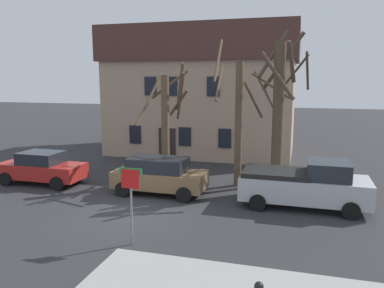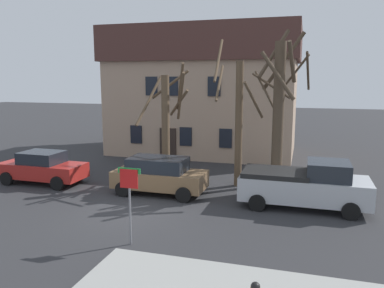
# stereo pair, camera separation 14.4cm
# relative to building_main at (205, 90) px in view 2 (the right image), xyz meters

# --- Properties ---
(ground_plane) EXTENTS (120.00, 120.00, 0.00)m
(ground_plane) POSITION_rel_building_main_xyz_m (0.37, -13.64, -4.45)
(ground_plane) COLOR #2D2D30
(building_main) EXTENTS (13.10, 7.96, 8.73)m
(building_main) POSITION_rel_building_main_xyz_m (0.00, 0.00, 0.00)
(building_main) COLOR tan
(building_main) RESTS_ON ground_plane
(tree_bare_near) EXTENTS (2.54, 2.12, 6.03)m
(tree_bare_near) POSITION_rel_building_main_xyz_m (0.36, -9.11, -1.33)
(tree_bare_near) COLOR brown
(tree_bare_near) RESTS_ON ground_plane
(tree_bare_mid) EXTENTS (2.30, 2.16, 7.21)m
(tree_bare_mid) POSITION_rel_building_main_xyz_m (3.83, -8.62, -1.11)
(tree_bare_mid) COLOR brown
(tree_bare_mid) RESTS_ON ground_plane
(tree_bare_far) EXTENTS (2.13, 1.93, 7.53)m
(tree_bare_far) POSITION_rel_building_main_xyz_m (5.79, -8.99, -0.61)
(tree_bare_far) COLOR #4C3D2D
(tree_bare_far) RESTS_ON ground_plane
(tree_bare_end) EXTENTS (2.72, 2.68, 6.47)m
(tree_bare_end) POSITION_rel_building_main_xyz_m (5.84, -7.81, -1.18)
(tree_bare_end) COLOR #4C3D2D
(tree_bare_end) RESTS_ON ground_plane
(car_red_sedan) EXTENTS (4.36, 1.99, 1.63)m
(car_red_sedan) POSITION_rel_building_main_xyz_m (-5.70, -10.94, -3.63)
(car_red_sedan) COLOR #AD231E
(car_red_sedan) RESTS_ON ground_plane
(car_brown_wagon) EXTENTS (4.26, 2.05, 1.70)m
(car_brown_wagon) POSITION_rel_building_main_xyz_m (0.64, -10.96, -3.57)
(car_brown_wagon) COLOR brown
(car_brown_wagon) RESTS_ON ground_plane
(pickup_truck_silver) EXTENTS (5.17, 2.32, 1.98)m
(pickup_truck_silver) POSITION_rel_building_main_xyz_m (7.09, -11.06, -3.49)
(pickup_truck_silver) COLOR #B7BABF
(pickup_truck_silver) RESTS_ON ground_plane
(street_sign_pole) EXTENTS (0.76, 0.07, 2.52)m
(street_sign_pole) POSITION_rel_building_main_xyz_m (1.76, -16.41, -2.68)
(street_sign_pole) COLOR slate
(street_sign_pole) RESTS_ON ground_plane
(bicycle_leaning) EXTENTS (1.70, 0.51, 1.03)m
(bicycle_leaning) POSITION_rel_building_main_xyz_m (-5.64, -9.30, -4.08)
(bicycle_leaning) COLOR black
(bicycle_leaning) RESTS_ON ground_plane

